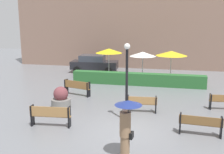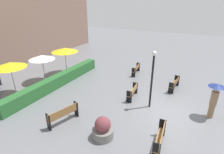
{
  "view_description": "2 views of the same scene",
  "coord_description": "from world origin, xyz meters",
  "px_view_note": "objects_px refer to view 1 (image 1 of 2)",
  "views": [
    {
      "loc": [
        1.89,
        -10.78,
        4.64
      ],
      "look_at": [
        -1.26,
        3.37,
        1.6
      ],
      "focal_mm": 43.09,
      "sensor_mm": 36.0,
      "label": 1
    },
    {
      "loc": [
        -9.96,
        -1.37,
        6.28
      ],
      "look_at": [
        0.93,
        4.31,
        1.05
      ],
      "focal_mm": 28.92,
      "sensor_mm": 36.0,
      "label": 2
    }
  ],
  "objects_px": {
    "pedestrian_with_umbrella": "(126,122)",
    "patio_umbrella_yellow_far": "(171,53)",
    "planter_pot": "(61,99)",
    "parked_car": "(94,63)",
    "bench_far_left": "(77,87)",
    "patio_umbrella_yellow": "(109,51)",
    "bench_mid_center": "(142,103)",
    "lamp_post": "(127,74)",
    "bench_near_right": "(200,124)",
    "bench_near_left": "(50,114)",
    "patio_umbrella_white": "(143,54)"
  },
  "relations": [
    {
      "from": "parked_car",
      "to": "lamp_post",
      "type": "bearing_deg",
      "value": -66.75
    },
    {
      "from": "planter_pot",
      "to": "parked_car",
      "type": "xyz_separation_m",
      "value": [
        -1.14,
        10.29,
        0.32
      ]
    },
    {
      "from": "bench_near_left",
      "to": "planter_pot",
      "type": "xyz_separation_m",
      "value": [
        -0.63,
        2.65,
        -0.08
      ]
    },
    {
      "from": "patio_umbrella_yellow",
      "to": "patio_umbrella_white",
      "type": "height_order",
      "value": "patio_umbrella_yellow"
    },
    {
      "from": "patio_umbrella_yellow_far",
      "to": "parked_car",
      "type": "relative_size",
      "value": 0.57
    },
    {
      "from": "patio_umbrella_yellow",
      "to": "planter_pot",
      "type": "bearing_deg",
      "value": -96.48
    },
    {
      "from": "patio_umbrella_yellow",
      "to": "parked_car",
      "type": "height_order",
      "value": "patio_umbrella_yellow"
    },
    {
      "from": "bench_far_left",
      "to": "planter_pot",
      "type": "distance_m",
      "value": 2.5
    },
    {
      "from": "bench_far_left",
      "to": "planter_pot",
      "type": "xyz_separation_m",
      "value": [
        -0.0,
        -2.5,
        -0.07
      ]
    },
    {
      "from": "patio_umbrella_yellow_far",
      "to": "parked_car",
      "type": "distance_m",
      "value": 7.68
    },
    {
      "from": "patio_umbrella_yellow",
      "to": "parked_car",
      "type": "xyz_separation_m",
      "value": [
        -2.01,
        2.59,
        -1.47
      ]
    },
    {
      "from": "bench_near_left",
      "to": "lamp_post",
      "type": "relative_size",
      "value": 0.51
    },
    {
      "from": "bench_far_left",
      "to": "pedestrian_with_umbrella",
      "type": "relative_size",
      "value": 0.89
    },
    {
      "from": "bench_mid_center",
      "to": "pedestrian_with_umbrella",
      "type": "height_order",
      "value": "pedestrian_with_umbrella"
    },
    {
      "from": "bench_near_left",
      "to": "planter_pot",
      "type": "bearing_deg",
      "value": 103.3
    },
    {
      "from": "bench_far_left",
      "to": "bench_mid_center",
      "type": "relative_size",
      "value": 1.18
    },
    {
      "from": "bench_far_left",
      "to": "planter_pot",
      "type": "height_order",
      "value": "planter_pot"
    },
    {
      "from": "bench_mid_center",
      "to": "patio_umbrella_white",
      "type": "bearing_deg",
      "value": 96.05
    },
    {
      "from": "bench_near_left",
      "to": "lamp_post",
      "type": "xyz_separation_m",
      "value": [
        3.18,
        1.42,
        1.69
      ]
    },
    {
      "from": "bench_far_left",
      "to": "parked_car",
      "type": "xyz_separation_m",
      "value": [
        -1.14,
        7.79,
        0.25
      ]
    },
    {
      "from": "lamp_post",
      "to": "patio_umbrella_yellow_far",
      "type": "relative_size",
      "value": 1.49
    },
    {
      "from": "pedestrian_with_umbrella",
      "to": "patio_umbrella_yellow",
      "type": "xyz_separation_m",
      "value": [
        -3.51,
        12.38,
        0.97
      ]
    },
    {
      "from": "planter_pot",
      "to": "bench_near_right",
      "type": "bearing_deg",
      "value": -17.22
    },
    {
      "from": "bench_mid_center",
      "to": "pedestrian_with_umbrella",
      "type": "xyz_separation_m",
      "value": [
        0.0,
        -4.84,
        0.81
      ]
    },
    {
      "from": "pedestrian_with_umbrella",
      "to": "patio_umbrella_yellow_far",
      "type": "xyz_separation_m",
      "value": [
        1.37,
        11.88,
        0.96
      ]
    },
    {
      "from": "lamp_post",
      "to": "parked_car",
      "type": "bearing_deg",
      "value": 113.25
    },
    {
      "from": "bench_mid_center",
      "to": "patio_umbrella_yellow_far",
      "type": "height_order",
      "value": "patio_umbrella_yellow_far"
    },
    {
      "from": "patio_umbrella_yellow",
      "to": "patio_umbrella_white",
      "type": "relative_size",
      "value": 1.08
    },
    {
      "from": "planter_pot",
      "to": "patio_umbrella_yellow_far",
      "type": "xyz_separation_m",
      "value": [
        5.75,
        7.2,
        1.78
      ]
    },
    {
      "from": "patio_umbrella_white",
      "to": "parked_car",
      "type": "xyz_separation_m",
      "value": [
        -4.72,
        2.6,
        -1.28
      ]
    },
    {
      "from": "bench_near_right",
      "to": "patio_umbrella_yellow",
      "type": "xyz_separation_m",
      "value": [
        -6.17,
        9.88,
        1.77
      ]
    },
    {
      "from": "patio_umbrella_white",
      "to": "patio_umbrella_yellow_far",
      "type": "height_order",
      "value": "patio_umbrella_yellow_far"
    },
    {
      "from": "bench_far_left",
      "to": "lamp_post",
      "type": "xyz_separation_m",
      "value": [
        3.8,
        -3.73,
        1.7
      ]
    },
    {
      "from": "bench_near_left",
      "to": "pedestrian_with_umbrella",
      "type": "bearing_deg",
      "value": -28.45
    },
    {
      "from": "pedestrian_with_umbrella",
      "to": "patio_umbrella_yellow_far",
      "type": "relative_size",
      "value": 0.85
    },
    {
      "from": "bench_mid_center",
      "to": "pedestrian_with_umbrella",
      "type": "bearing_deg",
      "value": -89.98
    },
    {
      "from": "bench_mid_center",
      "to": "lamp_post",
      "type": "relative_size",
      "value": 0.43
    },
    {
      "from": "bench_far_left",
      "to": "lamp_post",
      "type": "bearing_deg",
      "value": -44.41
    },
    {
      "from": "bench_far_left",
      "to": "bench_near_right",
      "type": "relative_size",
      "value": 1.06
    },
    {
      "from": "bench_near_right",
      "to": "lamp_post",
      "type": "relative_size",
      "value": 0.48
    },
    {
      "from": "patio_umbrella_yellow",
      "to": "patio_umbrella_white",
      "type": "xyz_separation_m",
      "value": [
        2.71,
        -0.01,
        -0.19
      ]
    },
    {
      "from": "bench_near_left",
      "to": "planter_pot",
      "type": "relative_size",
      "value": 1.59
    },
    {
      "from": "bench_near_left",
      "to": "patio_umbrella_yellow",
      "type": "height_order",
      "value": "patio_umbrella_yellow"
    },
    {
      "from": "bench_near_left",
      "to": "bench_mid_center",
      "type": "xyz_separation_m",
      "value": [
        3.75,
        2.81,
        -0.07
      ]
    },
    {
      "from": "lamp_post",
      "to": "patio_umbrella_yellow",
      "type": "relative_size",
      "value": 1.48
    },
    {
      "from": "patio_umbrella_yellow",
      "to": "patio_umbrella_yellow_far",
      "type": "xyz_separation_m",
      "value": [
        4.87,
        -0.5,
        -0.02
      ]
    },
    {
      "from": "parked_car",
      "to": "bench_far_left",
      "type": "bearing_deg",
      "value": -81.64
    },
    {
      "from": "planter_pot",
      "to": "parked_car",
      "type": "height_order",
      "value": "parked_car"
    },
    {
      "from": "lamp_post",
      "to": "patio_umbrella_white",
      "type": "distance_m",
      "value": 8.92
    },
    {
      "from": "bench_far_left",
      "to": "patio_umbrella_white",
      "type": "height_order",
      "value": "patio_umbrella_white"
    }
  ]
}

